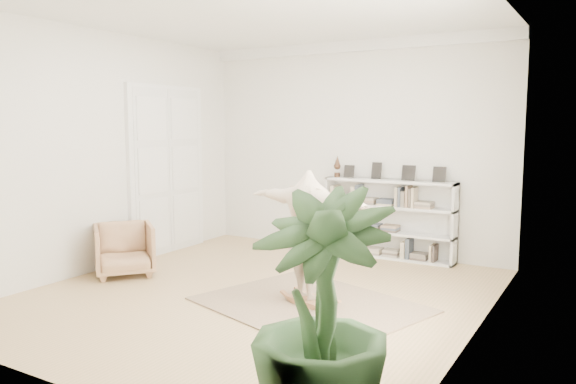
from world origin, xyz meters
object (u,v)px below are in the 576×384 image
Objects in this scene: houseplant at (321,315)px; person at (310,232)px; armchair at (124,249)px; bookshelf at (389,220)px; rocker_board at (310,300)px.

person is at bearing 119.65° from houseplant.
houseplant is (4.45, -2.36, 0.50)m from armchair.
person is at bearing -48.34° from armchair.
armchair is at bearing -134.59° from bookshelf.
rocker_board is (3.03, 0.13, -0.31)m from armchair.
bookshelf is at bearing 108.73° from rocker_board.
houseplant is at bearing -78.84° from armchair.
armchair is 0.48× the size of houseplant.
bookshelf is at bearing -5.45° from armchair.
houseplant reaches higher than person.
person is 1.10× the size of houseplant.
armchair is at bearing 19.98° from person.
rocker_board is 0.34× the size of houseplant.
houseplant is at bearing -74.54° from bookshelf.
armchair is 3.04m from rocker_board.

